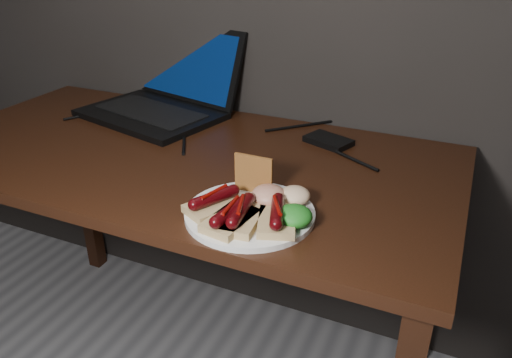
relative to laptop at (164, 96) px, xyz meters
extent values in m
cube|color=black|center=(0.21, -0.25, -0.07)|extent=(1.40, 0.70, 0.03)
cube|color=black|center=(-0.44, 0.05, -0.44)|extent=(0.05, 0.05, 0.72)
cube|color=black|center=(0.86, 0.05, -0.44)|extent=(0.05, 0.05, 0.72)
cube|color=black|center=(-0.01, -0.06, -0.04)|extent=(0.46, 0.37, 0.02)
cube|color=black|center=(-0.01, -0.06, -0.03)|extent=(0.37, 0.23, 0.00)
cube|color=black|center=(0.03, 0.12, 0.08)|extent=(0.42, 0.18, 0.23)
cube|color=#07274C|center=(0.03, 0.12, 0.08)|extent=(0.37, 0.16, 0.20)
cube|color=black|center=(0.54, -0.04, -0.04)|extent=(0.14, 0.11, 0.02)
cylinder|color=black|center=(0.18, -0.19, -0.05)|extent=(0.10, 0.16, 0.01)
cylinder|color=black|center=(0.43, 0.05, -0.05)|extent=(0.16, 0.16, 0.01)
cylinder|color=black|center=(0.64, -0.13, -0.05)|extent=(0.13, 0.08, 0.01)
cylinder|color=black|center=(-0.18, -0.11, -0.05)|extent=(0.11, 0.17, 0.01)
cylinder|color=white|center=(0.51, -0.47, -0.04)|extent=(0.29, 0.29, 0.01)
cube|color=tan|center=(0.44, -0.49, -0.03)|extent=(0.11, 0.13, 0.02)
cylinder|color=#470409|center=(0.44, -0.49, -0.01)|extent=(0.07, 0.10, 0.02)
sphere|color=#470409|center=(0.42, -0.53, -0.01)|extent=(0.03, 0.02, 0.02)
sphere|color=#470409|center=(0.46, -0.45, -0.01)|extent=(0.03, 0.02, 0.02)
cylinder|color=#640804|center=(0.44, -0.49, 0.00)|extent=(0.03, 0.07, 0.01)
cube|color=tan|center=(0.51, -0.52, -0.03)|extent=(0.08, 0.12, 0.02)
cylinder|color=#470409|center=(0.51, -0.52, -0.01)|extent=(0.04, 0.10, 0.02)
sphere|color=#470409|center=(0.52, -0.56, -0.01)|extent=(0.03, 0.02, 0.02)
sphere|color=#470409|center=(0.51, -0.47, -0.01)|extent=(0.03, 0.02, 0.02)
cylinder|color=#640804|center=(0.51, -0.52, 0.00)|extent=(0.03, 0.07, 0.01)
cube|color=tan|center=(0.58, -0.49, -0.03)|extent=(0.10, 0.13, 0.02)
cylinder|color=#470409|center=(0.58, -0.49, -0.01)|extent=(0.06, 0.10, 0.02)
sphere|color=#470409|center=(0.59, -0.54, -0.01)|extent=(0.03, 0.02, 0.02)
sphere|color=#470409|center=(0.56, -0.45, -0.01)|extent=(0.03, 0.02, 0.02)
cylinder|color=#640804|center=(0.58, -0.49, 0.00)|extent=(0.04, 0.06, 0.01)
cube|color=tan|center=(0.50, -0.53, -0.03)|extent=(0.09, 0.12, 0.02)
cylinder|color=#470409|center=(0.50, -0.53, -0.01)|extent=(0.04, 0.10, 0.02)
sphere|color=#470409|center=(0.49, -0.57, -0.01)|extent=(0.03, 0.02, 0.02)
sphere|color=#470409|center=(0.50, -0.48, -0.01)|extent=(0.03, 0.02, 0.02)
cylinder|color=#640804|center=(0.50, -0.53, 0.00)|extent=(0.01, 0.07, 0.01)
cube|color=#AB692F|center=(0.48, -0.39, 0.00)|extent=(0.08, 0.01, 0.08)
ellipsoid|color=#1A6013|center=(0.61, -0.48, -0.02)|extent=(0.07, 0.07, 0.04)
ellipsoid|color=maroon|center=(0.53, -0.43, -0.02)|extent=(0.07, 0.07, 0.04)
ellipsoid|color=silver|center=(0.58, -0.40, -0.02)|extent=(0.06, 0.06, 0.04)
camera|label=1|loc=(0.87, -1.25, 0.47)|focal=35.00mm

